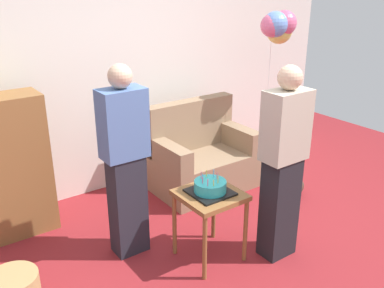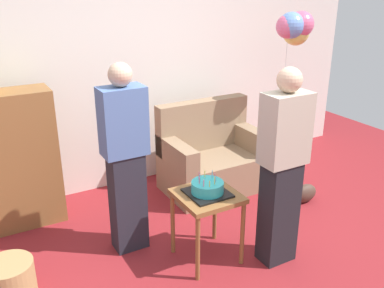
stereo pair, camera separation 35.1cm
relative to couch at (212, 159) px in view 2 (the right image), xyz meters
name	(u,v)px [view 2 (the right image)]	position (x,y,z in m)	size (l,w,h in m)	color
ground_plane	(234,273)	(-0.65, -1.40, -0.34)	(8.00, 8.00, 0.00)	maroon
wall_back	(130,64)	(-0.65, 0.65, 1.01)	(6.00, 0.10, 2.70)	silver
couch	(212,159)	(0.00, 0.00, 0.00)	(1.10, 0.70, 0.96)	#8C7054
bookshelf	(11,158)	(-2.02, 0.25, 0.34)	(0.80, 0.36, 1.59)	brown
side_table	(207,204)	(-0.74, -1.11, 0.17)	(0.48, 0.48, 0.61)	brown
birthday_cake	(207,188)	(-0.74, -1.11, 0.32)	(0.32, 0.32, 0.17)	black
person_blowing_candles	(125,159)	(-1.24, -0.63, 0.49)	(0.36, 0.22, 1.63)	#23232D
person_holding_cake	(282,169)	(-0.24, -1.40, 0.49)	(0.36, 0.22, 1.63)	black
wicker_basket	(10,281)	(-2.25, -0.82, -0.19)	(0.36, 0.36, 0.30)	#A88451
handbag	(305,193)	(0.66, -0.79, -0.24)	(0.28, 0.14, 0.20)	#473328
balloon_bunch	(294,27)	(0.87, -0.20, 1.39)	(0.42, 0.33, 1.90)	silver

